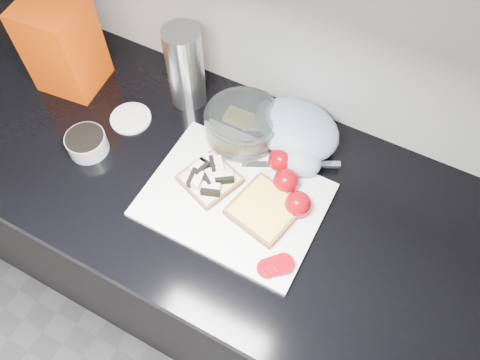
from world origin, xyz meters
name	(u,v)px	position (x,y,z in m)	size (l,w,h in m)	color
base_cabinet	(202,246)	(0.00, 1.20, 0.43)	(3.50, 0.60, 0.86)	black
countertop	(190,171)	(0.00, 1.20, 0.88)	(3.50, 0.64, 0.04)	black
cutting_board	(234,200)	(0.14, 1.17, 0.91)	(0.40, 0.30, 0.01)	white
bread_left	(210,178)	(0.07, 1.18, 0.92)	(0.16, 0.16, 0.04)	beige
bread_right	(265,209)	(0.22, 1.17, 0.92)	(0.17, 0.17, 0.02)	beige
tomato_slices	(275,266)	(0.30, 1.06, 0.92)	(0.08, 0.08, 0.02)	#92030C
knife	(304,165)	(0.25, 1.33, 0.92)	(0.22, 0.12, 0.01)	silver
seed_tub	(87,143)	(-0.24, 1.13, 0.93)	(0.10, 0.10, 0.05)	#A7ACAC
tub_lid	(131,118)	(-0.21, 1.26, 0.90)	(0.11, 0.11, 0.01)	white
glass_bowl	(243,126)	(0.07, 1.35, 0.94)	(0.19, 0.19, 0.08)	silver
bread_bag	(63,46)	(-0.42, 1.30, 1.02)	(0.15, 0.14, 0.24)	red
steel_canister	(185,67)	(-0.11, 1.39, 1.01)	(0.09, 0.09, 0.22)	#BBBBC0
grocery_bag	(297,133)	(0.20, 1.38, 0.95)	(0.24, 0.22, 0.10)	#A0ADC5
whole_tomatoes	(288,182)	(0.24, 1.26, 0.93)	(0.15, 0.15, 0.06)	#92030C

